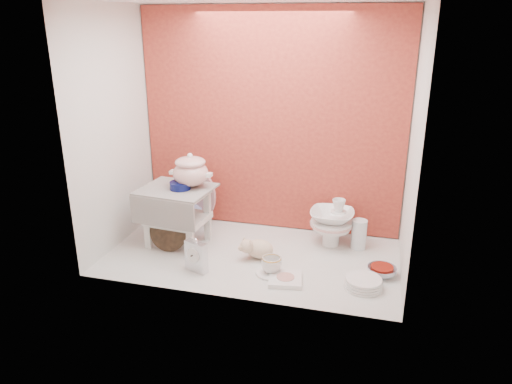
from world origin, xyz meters
TOP-DOWN VIEW (x-y plane):
  - ground at (0.00, 0.00)m, footprint 1.80×1.80m
  - niche_shell at (0.00, 0.18)m, footprint 1.86×1.03m
  - step_stool at (-0.51, 0.05)m, footprint 0.48×0.42m
  - soup_tureen at (-0.43, 0.10)m, footprint 0.32×0.32m
  - cobalt_bowl at (-0.48, 0.04)m, footprint 0.14×0.14m
  - floral_platter at (-0.57, 0.43)m, footprint 0.43×0.18m
  - blue_white_vase at (-0.58, 0.32)m, footprint 0.32×0.32m
  - lacquer_tray at (-0.54, -0.07)m, footprint 0.25×0.06m
  - mantel_clock at (-0.26, -0.27)m, footprint 0.15×0.10m
  - plush_pig at (0.05, -0.02)m, footprint 0.24×0.19m
  - teacup_saucer at (0.17, -0.19)m, footprint 0.24×0.24m
  - gold_rim_teacup at (0.17, -0.19)m, footprint 0.14×0.14m
  - lattice_dish at (0.27, -0.26)m, footprint 0.21×0.21m
  - dinner_plate_stack at (0.70, -0.22)m, footprint 0.23×0.23m
  - crystal_bowl at (0.79, -0.05)m, footprint 0.18×0.18m
  - clear_glass_vase at (0.64, 0.28)m, footprint 0.11×0.11m
  - porcelain_tower at (0.46, 0.29)m, footprint 0.30×0.30m

SIDE VIEW (x-z plane):
  - ground at x=0.00m, z-range 0.00..0.00m
  - teacup_saucer at x=0.17m, z-range 0.00..0.01m
  - lattice_dish at x=0.27m, z-range 0.00..0.03m
  - crystal_bowl at x=0.79m, z-range 0.00..0.05m
  - dinner_plate_stack at x=0.70m, z-range 0.00..0.06m
  - gold_rim_teacup at x=0.17m, z-range 0.01..0.11m
  - plush_pig at x=0.05m, z-range 0.00..0.13m
  - clear_glass_vase at x=0.64m, z-range 0.00..0.19m
  - mantel_clock at x=-0.26m, z-range 0.00..0.21m
  - lacquer_tray at x=-0.54m, z-range 0.00..0.24m
  - blue_white_vase at x=-0.58m, z-range 0.00..0.25m
  - porcelain_tower at x=0.46m, z-range 0.00..0.32m
  - step_stool at x=-0.51m, z-range 0.00..0.39m
  - floral_platter at x=-0.57m, z-range 0.00..0.43m
  - cobalt_bowl at x=-0.48m, z-range 0.39..0.43m
  - soup_tureen at x=-0.43m, z-range 0.39..0.61m
  - niche_shell at x=0.00m, z-range 0.17..1.70m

